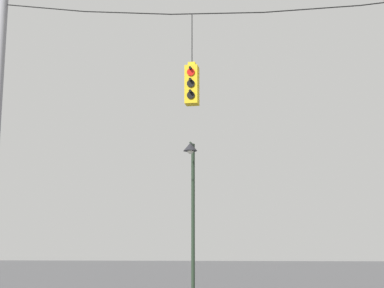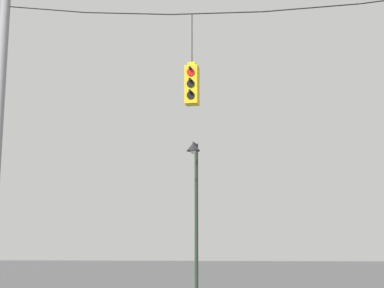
{
  "view_description": "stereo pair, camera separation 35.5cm",
  "coord_description": "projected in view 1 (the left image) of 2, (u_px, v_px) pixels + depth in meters",
  "views": [
    {
      "loc": [
        -0.47,
        -14.75,
        1.54
      ],
      "look_at": [
        -3.13,
        -0.13,
        4.29
      ],
      "focal_mm": 55.0,
      "sensor_mm": 36.0,
      "label": 1
    },
    {
      "loc": [
        -0.12,
        -14.68,
        1.54
      ],
      "look_at": [
        -3.13,
        -0.13,
        4.29
      ],
      "focal_mm": 55.0,
      "sensor_mm": 36.0,
      "label": 2
    }
  ],
  "objects": [
    {
      "name": "traffic_light_near_right_pole",
      "position": [
        192.0,
        84.0,
        15.39
      ],
      "size": [
        0.34,
        0.46,
        2.5
      ],
      "color": "yellow"
    },
    {
      "name": "street_lamp",
      "position": [
        192.0,
        185.0,
        19.31
      ],
      "size": [
        0.46,
        0.79,
        5.15
      ],
      "color": "#233323",
      "rests_on": "ground_plane"
    }
  ]
}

